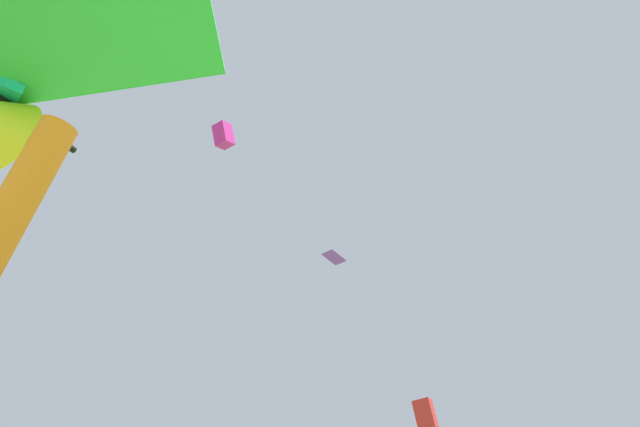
% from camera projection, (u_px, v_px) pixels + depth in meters
% --- Properties ---
extents(distant_kite_red_low_right, '(0.61, 0.53, 0.86)m').
position_uv_depth(distant_kite_red_low_right, '(425.00, 415.00, 15.12)').
color(distant_kite_red_low_right, red).
extents(distant_kite_magenta_overhead_distant, '(0.82, 0.96, 1.16)m').
position_uv_depth(distant_kite_magenta_overhead_distant, '(223.00, 135.00, 22.90)').
color(distant_kite_magenta_overhead_distant, '#DB2393').
extents(distant_kite_purple_mid_left, '(0.67, 0.65, 0.34)m').
position_uv_depth(distant_kite_purple_mid_left, '(335.00, 257.00, 15.50)').
color(distant_kite_purple_mid_left, purple).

